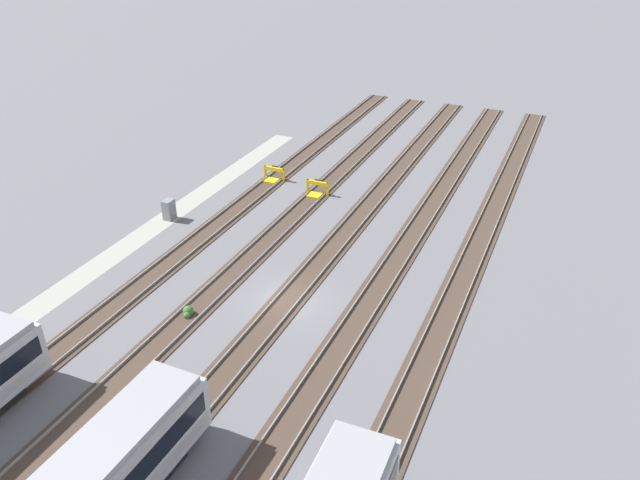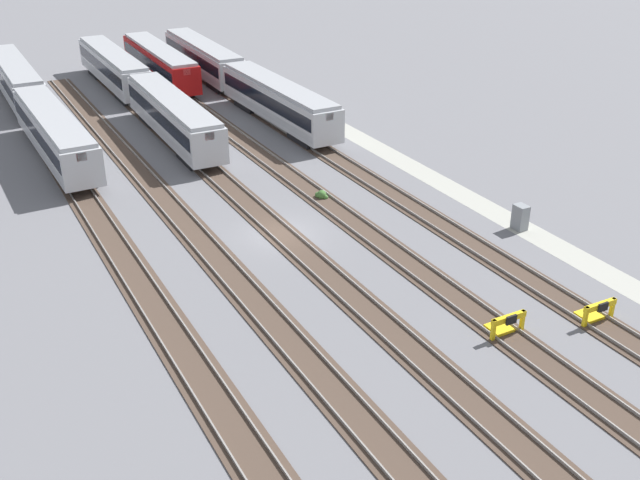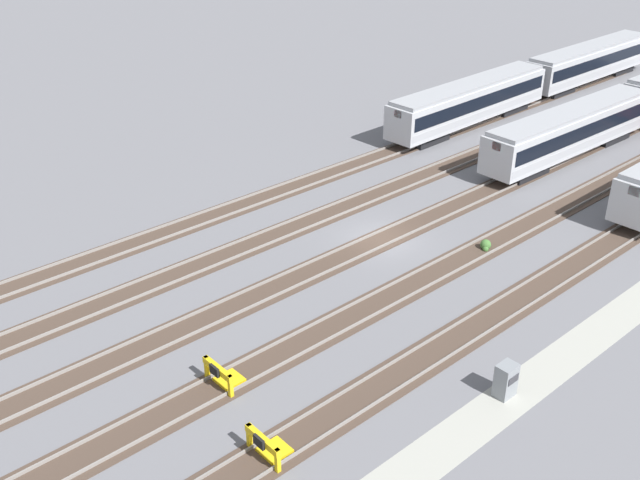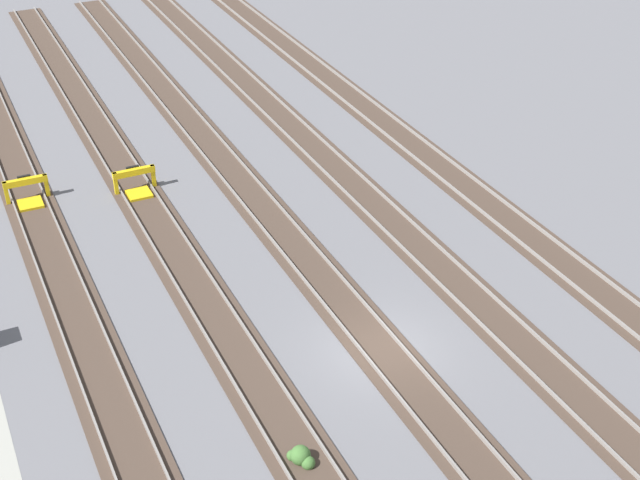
{
  "view_description": "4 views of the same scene",
  "coord_description": "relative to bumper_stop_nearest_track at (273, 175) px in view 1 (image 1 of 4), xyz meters",
  "views": [
    {
      "loc": [
        28.6,
        14.82,
        22.29
      ],
      "look_at": [
        -5.04,
        0.0,
        1.8
      ],
      "focal_mm": 35.0,
      "sensor_mm": 36.0,
      "label": 1
    },
    {
      "loc": [
        -37.65,
        17.59,
        20.25
      ],
      "look_at": [
        -5.04,
        0.0,
        1.8
      ],
      "focal_mm": 42.0,
      "sensor_mm": 36.0,
      "label": 2
    },
    {
      "loc": [
        -29.34,
        -27.0,
        21.27
      ],
      "look_at": [
        -5.04,
        0.0,
        1.8
      ],
      "focal_mm": 42.0,
      "sensor_mm": 36.0,
      "label": 3
    },
    {
      "loc": [
        21.61,
        -12.73,
        20.5
      ],
      "look_at": [
        -5.04,
        0.0,
        1.8
      ],
      "focal_mm": 50.0,
      "sensor_mm": 36.0,
      "label": 4
    }
  ],
  "objects": [
    {
      "name": "ground_plane",
      "position": [
        16.28,
        9.48,
        -0.51
      ],
      "size": [
        400.0,
        400.0,
        0.0
      ],
      "primitive_type": "plane",
      "color": "slate"
    },
    {
      "name": "service_walkway",
      "position": [
        16.28,
        -4.26,
        -0.51
      ],
      "size": [
        54.0,
        2.0,
        0.01
      ],
      "primitive_type": "cube",
      "color": "#9E9E93",
      "rests_on": "ground"
    },
    {
      "name": "rail_track_nearest",
      "position": [
        16.28,
        0.0,
        -0.47
      ],
      "size": [
        90.0,
        2.23,
        0.21
      ],
      "color": "#47382D",
      "rests_on": "ground"
    },
    {
      "name": "rail_track_near_inner",
      "position": [
        16.28,
        4.74,
        -0.47
      ],
      "size": [
        90.0,
        2.23,
        0.21
      ],
      "color": "#47382D",
      "rests_on": "ground"
    },
    {
      "name": "rail_track_middle",
      "position": [
        16.28,
        9.48,
        -0.47
      ],
      "size": [
        90.0,
        2.24,
        0.21
      ],
      "color": "#47382D",
      "rests_on": "ground"
    },
    {
      "name": "rail_track_far_inner",
      "position": [
        16.28,
        14.22,
        -0.47
      ],
      "size": [
        90.0,
        2.23,
        0.21
      ],
      "color": "#47382D",
      "rests_on": "ground"
    },
    {
      "name": "rail_track_farthest",
      "position": [
        16.28,
        18.95,
        -0.47
      ],
      "size": [
        90.0,
        2.23,
        0.21
      ],
      "color": "#47382D",
      "rests_on": "ground"
    },
    {
      "name": "bumper_stop_nearest_track",
      "position": [
        0.0,
        0.0,
        0.0
      ],
      "size": [
        1.35,
        2.0,
        1.22
      ],
      "color": "gold",
      "rests_on": "ground"
    },
    {
      "name": "bumper_stop_near_inner_track",
      "position": [
        1.24,
        4.74,
        0.0
      ],
      "size": [
        1.34,
        2.0,
        1.22
      ],
      "color": "gold",
      "rests_on": "ground"
    },
    {
      "name": "electrical_cabinet",
      "position": [
        9.88,
        -3.96,
        0.29
      ],
      "size": [
        0.9,
        0.73,
        1.6
      ],
      "color": "gray",
      "rests_on": "ground"
    },
    {
      "name": "weed_clump",
      "position": [
        20.02,
        4.64,
        -0.27
      ],
      "size": [
        0.92,
        0.7,
        0.64
      ],
      "color": "#427033",
      "rests_on": "ground"
    }
  ]
}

